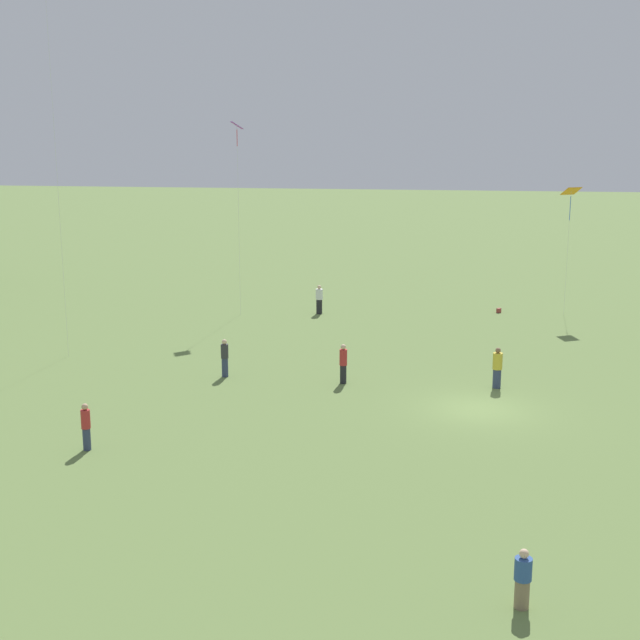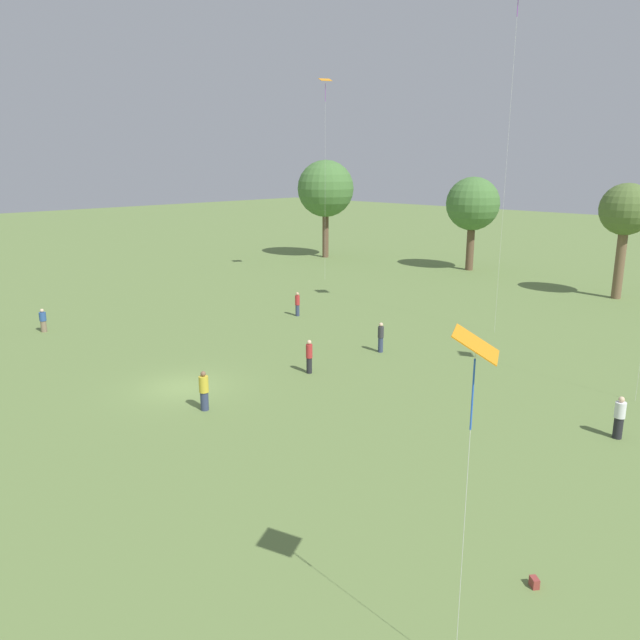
% 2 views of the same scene
% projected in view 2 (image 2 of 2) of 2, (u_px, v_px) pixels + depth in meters
% --- Properties ---
extents(ground_plane, '(240.00, 240.00, 0.00)m').
position_uv_depth(ground_plane, '(183.00, 388.00, 31.10)').
color(ground_plane, olive).
extents(tree_0, '(6.45, 6.45, 11.16)m').
position_uv_depth(tree_0, '(326.00, 189.00, 71.59)').
color(tree_0, brown).
rests_on(tree_0, ground_plane).
extents(tree_1, '(5.38, 5.38, 9.49)m').
position_uv_depth(tree_1, '(473.00, 204.00, 63.21)').
color(tree_1, brown).
rests_on(tree_1, ground_plane).
extents(tree_2, '(4.13, 4.13, 9.33)m').
position_uv_depth(tree_2, '(626.00, 212.00, 49.69)').
color(tree_2, brown).
rests_on(tree_2, ground_plane).
extents(person_0, '(0.60, 0.60, 1.85)m').
position_uv_depth(person_0, '(204.00, 391.00, 28.08)').
color(person_0, '#333D5B').
rests_on(person_0, ground_plane).
extents(person_2, '(0.60, 0.60, 1.79)m').
position_uv_depth(person_2, '(619.00, 418.00, 25.22)').
color(person_2, '#232328').
rests_on(person_2, ground_plane).
extents(person_3, '(0.40, 0.40, 1.83)m').
position_uv_depth(person_3, '(309.00, 356.00, 33.02)').
color(person_3, '#232328').
rests_on(person_3, ground_plane).
extents(person_4, '(0.41, 0.41, 1.80)m').
position_uv_depth(person_4, '(381.00, 337.00, 36.68)').
color(person_4, '#333D5B').
rests_on(person_4, ground_plane).
extents(person_5, '(0.57, 0.57, 1.57)m').
position_uv_depth(person_5, '(43.00, 321.00, 41.11)').
color(person_5, '#847056').
rests_on(person_5, ground_plane).
extents(person_6, '(0.48, 0.48, 1.77)m').
position_uv_depth(person_6, '(297.00, 304.00, 45.32)').
color(person_6, '#333D5B').
rests_on(person_6, ground_plane).
extents(kite_0, '(1.37, 1.38, 18.12)m').
position_uv_depth(kite_0, '(325.00, 90.00, 55.25)').
color(kite_0, orange).
rests_on(kite_0, ground_plane).
extents(kite_2, '(1.34, 1.35, 20.92)m').
position_uv_depth(kite_2, '(517.00, 10.00, 36.44)').
color(kite_2, blue).
rests_on(kite_2, ground_plane).
extents(kite_3, '(1.20, 1.26, 7.84)m').
position_uv_depth(kite_3, '(475.00, 356.00, 11.92)').
color(kite_3, orange).
rests_on(kite_3, ground_plane).
extents(picnic_bag_0, '(0.34, 0.32, 0.27)m').
position_uv_depth(picnic_bag_0, '(534.00, 582.00, 16.50)').
color(picnic_bag_0, '#933833').
rests_on(picnic_bag_0, ground_plane).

